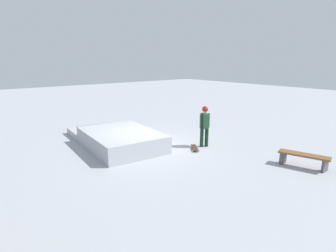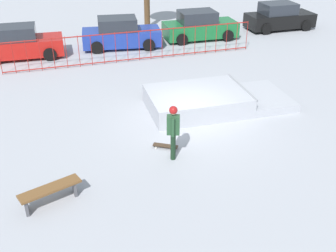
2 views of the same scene
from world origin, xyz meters
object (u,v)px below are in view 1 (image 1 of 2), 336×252
object	(u,v)px
skater	(205,123)
park_bench	(304,157)
skate_ramp	(117,138)
skateboard	(195,148)

from	to	relation	value
skater	park_bench	distance (m)	3.90
skate_ramp	park_bench	distance (m)	7.26
skate_ramp	park_bench	size ratio (longest dim) A/B	3.40
skater	skateboard	bearing A→B (deg)	-63.88
skateboard	park_bench	bearing A→B (deg)	57.11
skateboard	park_bench	distance (m)	4.01
skater	skateboard	size ratio (longest dim) A/B	2.24
skateboard	park_bench	world-z (taller)	park_bench
skateboard	skater	bearing A→B (deg)	128.00
park_bench	skater	bearing A→B (deg)	14.03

